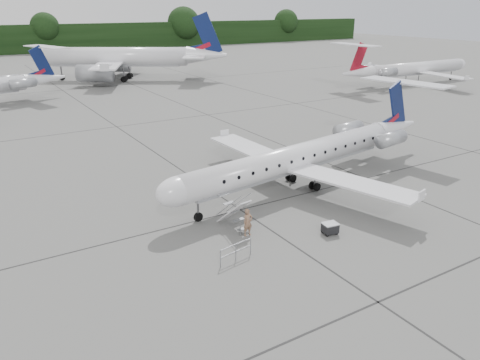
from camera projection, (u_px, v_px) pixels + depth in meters
ground at (297, 211)px, 32.15m from camera, size 320.00×320.00×0.00m
treeline at (18, 39)px, 134.58m from camera, size 260.00×4.00×8.00m
main_regional_jet at (296, 145)px, 35.00m from camera, size 29.65×23.35×6.91m
airstair at (233, 212)px, 29.44m from camera, size 1.22×2.54×2.17m
passenger at (248, 222)px, 28.53m from camera, size 0.65×0.44×1.75m
safety_railing at (236, 252)px, 25.83m from camera, size 2.18×0.45×1.00m
baggage_cart at (330, 228)px, 28.87m from camera, size 0.99×0.84×0.78m
bg_narrowbody at (115, 47)px, 86.00m from camera, size 41.25×38.17×12.05m
bg_regional_right at (418, 62)px, 82.93m from camera, size 29.36×21.37×7.61m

